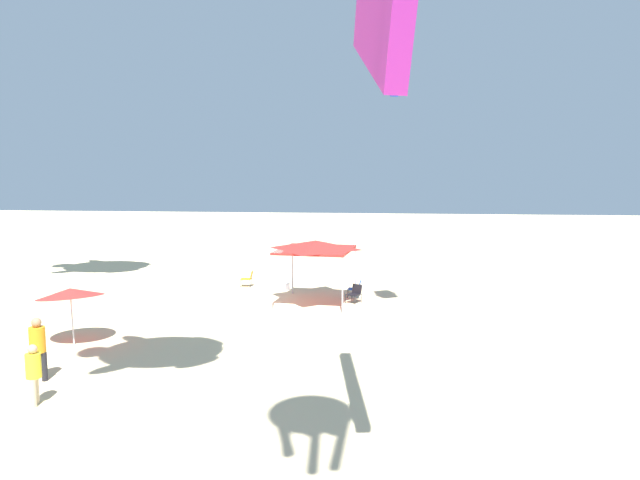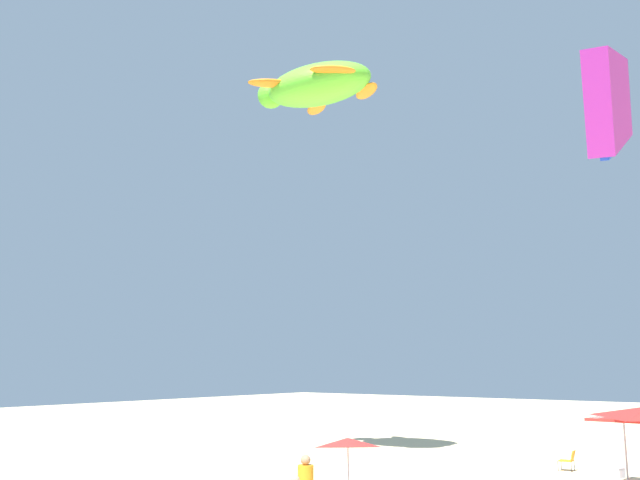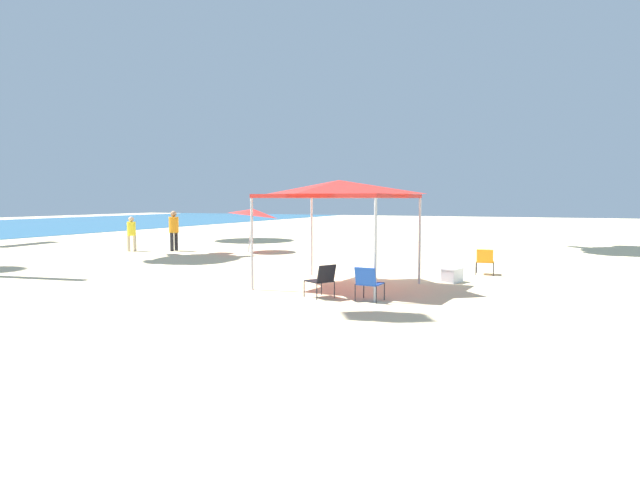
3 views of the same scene
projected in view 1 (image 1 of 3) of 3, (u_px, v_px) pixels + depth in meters
name	position (u px, v px, depth m)	size (l,w,h in m)	color
ground	(259.00, 304.00, 25.87)	(120.00, 120.00, 0.10)	beige
canopy_tent	(316.00, 246.00, 25.61)	(3.49, 3.82, 2.86)	#B7B7BC
beach_umbrella	(70.00, 293.00, 19.59)	(2.26, 2.25, 2.12)	silver
folding_chair_right_of_tent	(248.00, 278.00, 29.61)	(0.67, 0.59, 0.82)	black
folding_chair_near_cooler	(355.00, 292.00, 25.92)	(0.76, 0.80, 0.82)	black
folding_chair_facing_ocean	(356.00, 287.00, 27.05)	(0.66, 0.57, 0.82)	black
cooler_box	(283.00, 286.00, 28.76)	(0.71, 0.58, 0.40)	white
person_kite_handler	(38.00, 344.00, 16.05)	(0.49, 0.43, 1.83)	black
person_watching_sky	(34.00, 370.00, 14.36)	(0.37, 0.40, 1.58)	#C6B28C
kite_parafoil_magenta	(378.00, 26.00, 9.88)	(1.17, 5.00, 2.99)	#E02D9E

